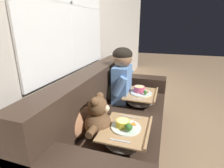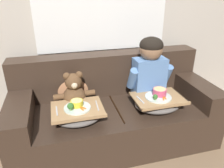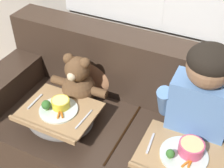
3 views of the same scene
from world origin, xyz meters
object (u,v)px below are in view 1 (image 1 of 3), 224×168
(child_figure, at_px, (122,73))
(lap_tray_child, at_px, (141,97))
(teddy_bear, at_px, (99,119))
(lap_tray_teddy, at_px, (126,134))
(couch, at_px, (113,123))
(throw_pillow_behind_child, at_px, (109,86))
(throw_pillow_behind_teddy, at_px, (79,115))

(child_figure, xyz_separation_m, lap_tray_child, (0.00, -0.23, -0.28))
(teddy_bear, height_order, lap_tray_teddy, teddy_bear)
(lap_tray_teddy, bearing_deg, couch, 30.36)
(child_figure, height_order, lap_tray_teddy, child_figure)
(throw_pillow_behind_child, height_order, child_figure, child_figure)
(throw_pillow_behind_teddy, distance_m, lap_tray_teddy, 0.41)
(couch, distance_m, child_figure, 0.59)
(couch, bearing_deg, throw_pillow_behind_teddy, 154.98)
(throw_pillow_behind_teddy, bearing_deg, lap_tray_teddy, -90.07)
(lap_tray_teddy, bearing_deg, lap_tray_child, 0.06)
(throw_pillow_behind_teddy, height_order, lap_tray_teddy, throw_pillow_behind_teddy)
(child_figure, distance_m, lap_tray_child, 0.37)
(child_figure, height_order, lap_tray_child, child_figure)
(throw_pillow_behind_child, relative_size, lap_tray_child, 0.80)
(throw_pillow_behind_child, height_order, throw_pillow_behind_teddy, throw_pillow_behind_teddy)
(throw_pillow_behind_teddy, bearing_deg, child_figure, -12.42)
(teddy_bear, distance_m, lap_tray_teddy, 0.24)
(couch, bearing_deg, child_figure, 1.51)
(child_figure, xyz_separation_m, teddy_bear, (-0.76, -0.00, -0.20))
(couch, xyz_separation_m, throw_pillow_behind_teddy, (-0.38, 0.18, 0.26))
(throw_pillow_behind_child, bearing_deg, couch, -154.98)
(teddy_bear, height_order, lap_tray_child, teddy_bear)
(lap_tray_teddy, bearing_deg, teddy_bear, 89.83)
(throw_pillow_behind_teddy, bearing_deg, couch, -25.02)
(throw_pillow_behind_child, height_order, lap_tray_teddy, throw_pillow_behind_child)
(throw_pillow_behind_child, bearing_deg, lap_tray_teddy, -152.25)
(couch, bearing_deg, lap_tray_teddy, -149.64)
(couch, xyz_separation_m, lap_tray_teddy, (-0.38, -0.22, 0.16))
(child_figure, bearing_deg, couch, -178.49)
(couch, relative_size, throw_pillow_behind_teddy, 5.09)
(teddy_bear, bearing_deg, child_figure, 0.30)
(teddy_bear, bearing_deg, lap_tray_child, -16.69)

